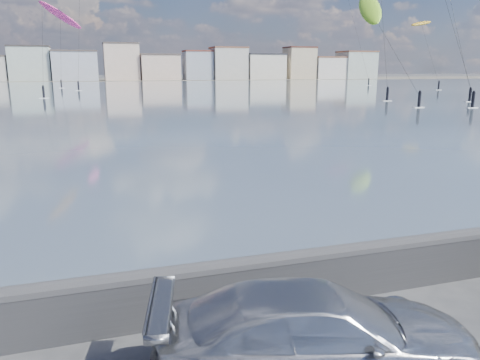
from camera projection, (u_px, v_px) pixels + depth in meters
name	position (u px, v px, depth m)	size (l,w,h in m)	color
bay_water	(99.00, 92.00, 90.83)	(500.00, 177.00, 0.00)	#404D60
far_shore_strip	(93.00, 80.00, 191.39)	(500.00, 60.00, 0.00)	#4C473D
seawall	(209.00, 288.00, 8.39)	(400.00, 0.36, 1.08)	#28282B
far_buildings	(96.00, 64.00, 177.41)	(240.79, 13.26, 14.60)	beige
car_silver	(319.00, 335.00, 6.69)	(1.94, 4.78, 1.39)	#A4A6AB
kitesurfer_7	(422.00, 25.00, 106.51)	(8.23, 13.79, 15.52)	#BF8C19
kitesurfer_9	(60.00, 16.00, 110.55)	(10.41, 8.38, 20.59)	#E5338C
kitesurfer_15	(370.00, 10.00, 65.88)	(5.84, 20.28, 16.00)	#8CD826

